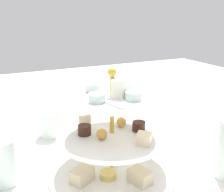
{
  "coord_description": "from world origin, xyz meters",
  "views": [
    {
      "loc": [
        0.51,
        -0.24,
        0.36
      ],
      "look_at": [
        0.0,
        0.0,
        0.18
      ],
      "focal_mm": 43.83,
      "sensor_mm": 36.0,
      "label": 1
    }
  ],
  "objects_px": {
    "water_glass_short_left": "(49,123)",
    "teacup_with_saucer": "(92,118)",
    "tiered_serving_stand": "(112,142)",
    "butter_knife_right": "(163,124)",
    "water_glass_mid_back": "(3,162)"
  },
  "relations": [
    {
      "from": "water_glass_short_left",
      "to": "teacup_with_saucer",
      "type": "relative_size",
      "value": 0.91
    },
    {
      "from": "tiered_serving_stand",
      "to": "water_glass_mid_back",
      "type": "distance_m",
      "value": 0.24
    },
    {
      "from": "teacup_with_saucer",
      "to": "butter_knife_right",
      "type": "relative_size",
      "value": 0.53
    },
    {
      "from": "tiered_serving_stand",
      "to": "butter_knife_right",
      "type": "height_order",
      "value": "tiered_serving_stand"
    },
    {
      "from": "tiered_serving_stand",
      "to": "water_glass_short_left",
      "type": "xyz_separation_m",
      "value": [
        -0.25,
        -0.09,
        -0.03
      ]
    },
    {
      "from": "butter_knife_right",
      "to": "water_glass_mid_back",
      "type": "relative_size",
      "value": 1.66
    },
    {
      "from": "water_glass_short_left",
      "to": "butter_knife_right",
      "type": "xyz_separation_m",
      "value": [
        0.08,
        0.36,
        -0.04
      ]
    },
    {
      "from": "tiered_serving_stand",
      "to": "water_glass_mid_back",
      "type": "xyz_separation_m",
      "value": [
        -0.06,
        -0.23,
        -0.02
      ]
    },
    {
      "from": "tiered_serving_stand",
      "to": "teacup_with_saucer",
      "type": "height_order",
      "value": "tiered_serving_stand"
    },
    {
      "from": "butter_knife_right",
      "to": "water_glass_mid_back",
      "type": "height_order",
      "value": "water_glass_mid_back"
    },
    {
      "from": "water_glass_short_left",
      "to": "water_glass_mid_back",
      "type": "bearing_deg",
      "value": -36.44
    },
    {
      "from": "water_glass_mid_back",
      "to": "butter_knife_right",
      "type": "bearing_deg",
      "value": 102.95
    },
    {
      "from": "tiered_serving_stand",
      "to": "butter_knife_right",
      "type": "distance_m",
      "value": 0.33
    },
    {
      "from": "butter_knife_right",
      "to": "water_glass_mid_back",
      "type": "bearing_deg",
      "value": 73.16
    },
    {
      "from": "tiered_serving_stand",
      "to": "water_glass_mid_back",
      "type": "height_order",
      "value": "tiered_serving_stand"
    }
  ]
}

